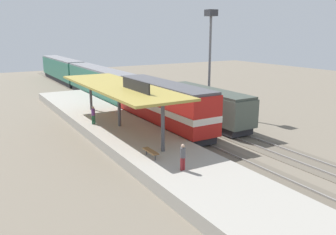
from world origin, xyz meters
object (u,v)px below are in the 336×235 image
Objects in this scene: passenger_carriage_rear at (62,69)px; freight_car at (206,106)px; platform_bench at (151,151)px; locomotive at (163,105)px; person_waiting at (93,114)px; person_walking at (183,156)px; passenger_carriage_front at (100,83)px; light_mast at (210,40)px.

passenger_carriage_rear is 39.86m from freight_car.
locomotive reaches higher than platform_bench.
person_walking is at bearing -85.31° from person_waiting.
light_mast is at bearing -62.55° from passenger_carriage_front.
passenger_carriage_rear is 37.16m from light_mast.
person_walking is (0.67, -3.03, 0.51)m from platform_bench.
passenger_carriage_front and passenger_carriage_rear have the same top height.
locomotive is 1.20× the size of freight_car.
person_waiting is (-6.45, -16.02, -0.46)m from passenger_carriage_front.
passenger_carriage_front is 20.80m from passenger_carriage_rear.
locomotive is 4.69m from freight_car.
light_mast is (3.20, 3.78, 6.43)m from freight_car.
passenger_carriage_rear is 11.70× the size of person_walking.
passenger_carriage_front is at bearing 103.76° from freight_car.
locomotive reaches higher than person_walking.
passenger_carriage_front is 1.00× the size of passenger_carriage_rear.
person_walking is (-13.13, -14.64, -6.54)m from light_mast.
freight_car is at bearing -76.24° from passenger_carriage_front.
person_walking is (1.12, -13.64, 0.00)m from person_waiting.
locomotive is at bearing -90.00° from passenger_carriage_rear.
locomotive is 8.44× the size of person_waiting.
light_mast is at bearing 48.12° from person_walking.
platform_bench is 0.99× the size of person_walking.
passenger_carriage_front is at bearing 90.00° from locomotive.
passenger_carriage_front is at bearing 117.45° from light_mast.
passenger_carriage_front is 11.70× the size of person_walking.
freight_car is 7.02× the size of person_waiting.
person_waiting is (-0.45, 10.60, 0.51)m from platform_bench.
platform_bench is at bearing -102.70° from passenger_carriage_front.
light_mast is at bearing 20.95° from locomotive.
person_walking is at bearing -100.19° from passenger_carriage_front.
passenger_carriage_rear is at bearing 90.00° from locomotive.
locomotive is at bearing -17.07° from person_waiting.
person_waiting is at bearing 162.93° from locomotive.
freight_car is (4.60, -18.79, -0.34)m from passenger_carriage_front.
person_waiting is at bearing -111.92° from passenger_carriage_front.
locomotive reaches higher than passenger_carriage_rear.
light_mast is 15.71m from person_waiting.
passenger_carriage_front is 17.98m from light_mast.
passenger_carriage_front reaches higher than freight_car.
person_waiting is (-14.25, -1.01, -6.54)m from light_mast.
light_mast reaches higher than platform_bench.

